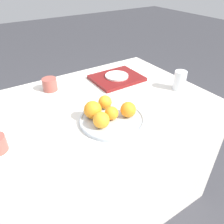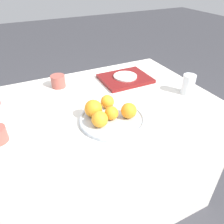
{
  "view_description": "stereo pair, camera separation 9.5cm",
  "coord_description": "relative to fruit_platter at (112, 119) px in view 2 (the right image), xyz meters",
  "views": [
    {
      "loc": [
        -0.37,
        -0.84,
        1.33
      ],
      "look_at": [
        0.05,
        -0.18,
        0.8
      ],
      "focal_mm": 35.0,
      "sensor_mm": 36.0,
      "label": 1
    },
    {
      "loc": [
        -0.29,
        -0.89,
        1.33
      ],
      "look_at": [
        0.05,
        -0.18,
        0.8
      ],
      "focal_mm": 35.0,
      "sensor_mm": 36.0,
      "label": 2
    }
  ],
  "objects": [
    {
      "name": "ground_plane",
      "position": [
        -0.05,
        0.18,
        -0.76
      ],
      "size": [
        12.0,
        12.0,
        0.0
      ],
      "primitive_type": "plane",
      "color": "#38383D"
    },
    {
      "name": "side_plate",
      "position": [
        0.26,
        0.34,
        0.02
      ],
      "size": [
        0.14,
        0.14,
        0.01
      ],
      "color": "silver",
      "rests_on": "serving_tray"
    },
    {
      "name": "orange_2",
      "position": [
        0.07,
        -0.02,
        0.04
      ],
      "size": [
        0.07,
        0.07,
        0.07
      ],
      "color": "orange",
      "rests_on": "fruit_platter"
    },
    {
      "name": "water_glass",
      "position": [
        0.48,
        0.05,
        0.04
      ],
      "size": [
        0.07,
        0.07,
        0.11
      ],
      "color": "silver",
      "rests_on": "table"
    },
    {
      "name": "orange_0",
      "position": [
        -0.06,
        0.06,
        0.04
      ],
      "size": [
        0.08,
        0.08,
        0.08
      ],
      "color": "orange",
      "rests_on": "fruit_platter"
    },
    {
      "name": "fruit_platter",
      "position": [
        0.0,
        0.0,
        0.0
      ],
      "size": [
        0.29,
        0.29,
        0.02
      ],
      "color": "#B2BCC6",
      "rests_on": "table"
    },
    {
      "name": "cup_1",
      "position": [
        -0.13,
        0.43,
        0.03
      ],
      "size": [
        0.08,
        0.08,
        0.07
      ],
      "color": "#9E4C42",
      "rests_on": "table"
    },
    {
      "name": "orange_4",
      "position": [
        0.02,
        0.09,
        0.04
      ],
      "size": [
        0.06,
        0.06,
        0.06
      ],
      "color": "orange",
      "rests_on": "fruit_platter"
    },
    {
      "name": "serving_tray",
      "position": [
        0.26,
        0.34,
        0.0
      ],
      "size": [
        0.29,
        0.23,
        0.02
      ],
      "color": "maroon",
      "rests_on": "table"
    },
    {
      "name": "orange_3",
      "position": [
        -0.07,
        -0.02,
        0.04
      ],
      "size": [
        0.07,
        0.07,
        0.07
      ],
      "color": "orange",
      "rests_on": "fruit_platter"
    },
    {
      "name": "orange_1",
      "position": [
        -0.0,
        0.0,
        0.03
      ],
      "size": [
        0.06,
        0.06,
        0.06
      ],
      "color": "orange",
      "rests_on": "fruit_platter"
    },
    {
      "name": "table",
      "position": [
        -0.05,
        0.18,
        -0.38
      ],
      "size": [
        1.31,
        0.81,
        0.75
      ],
      "color": "silver",
      "rests_on": "ground_plane"
    }
  ]
}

